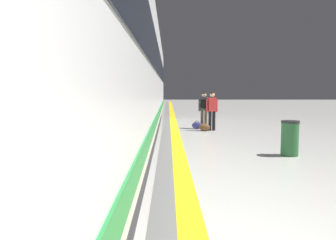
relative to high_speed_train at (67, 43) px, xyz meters
The scene contains 8 objects.
safety_line_strip 4.28m from the high_speed_train, 54.57° to the left, with size 0.36×80.00×0.01m, color yellow.
tactile_edge_band 4.16m from the high_speed_train, 58.55° to the left, with size 0.53×80.00×0.01m, color slate.
high_speed_train is the anchor object (origin of this frame).
passenger_near 8.89m from the high_speed_train, 65.94° to the left, with size 0.50×0.26×1.63m.
duffel_bag_near 8.79m from the high_speed_train, 67.44° to the left, with size 0.44×0.26×0.36m.
passenger_mid 9.49m from the high_speed_train, 69.26° to the left, with size 0.49×0.36×1.60m.
duffel_bag_mid 9.41m from the high_speed_train, 70.79° to the left, with size 0.44×0.26×0.36m.
waste_bin 5.91m from the high_speed_train, 28.52° to the left, with size 0.46×0.46×0.91m.
Camera 1 is at (-1.38, 1.37, 1.69)m, focal length 35.36 mm.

